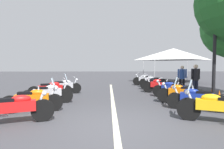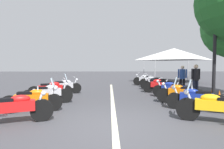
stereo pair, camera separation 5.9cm
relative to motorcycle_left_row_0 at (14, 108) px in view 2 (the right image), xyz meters
name	(u,v)px [view 2 (the right image)]	position (x,y,z in m)	size (l,w,h in m)	color
ground_plane	(115,126)	(-0.20, -2.81, -0.46)	(80.00, 80.00, 0.00)	#424247
lane_centre_stripe	(112,100)	(3.34, -2.81, -0.46)	(13.51, 0.16, 0.01)	beige
motorcycle_left_row_0	(14,108)	(0.00, 0.00, 0.00)	(0.98, 2.04, 1.00)	black
motorcycle_left_row_1	(33,99)	(1.31, 0.03, 0.00)	(0.76, 2.05, 1.20)	black
motorcycle_left_row_2	(48,93)	(2.64, -0.05, -0.01)	(0.92, 2.05, 1.00)	black
motorcycle_left_row_3	(51,89)	(3.97, 0.23, 0.01)	(0.98, 2.06, 1.21)	black
motorcycle_left_row_4	(64,86)	(5.34, -0.04, -0.01)	(0.83, 2.01, 0.98)	black
motorcycle_right_row_0	(216,107)	(-0.02, -5.69, 0.02)	(1.08, 2.09, 1.23)	black
motorcycle_right_row_1	(195,98)	(1.43, -5.78, 0.00)	(1.05, 1.97, 1.20)	black
motorcycle_right_row_2	(181,93)	(2.57, -5.70, 0.00)	(0.99, 1.93, 1.00)	black
motorcycle_right_row_3	(173,89)	(3.91, -5.82, -0.01)	(1.20, 1.84, 0.99)	black
motorcycle_right_row_4	(160,85)	(5.43, -5.63, 0.00)	(1.14, 1.94, 1.01)	black
motorcycle_right_row_5	(156,83)	(6.72, -5.74, -0.01)	(1.14, 2.01, 0.99)	black
motorcycle_right_row_6	(153,81)	(8.04, -5.85, 0.00)	(1.18, 1.90, 1.00)	black
motorcycle_right_row_7	(146,80)	(9.33, -5.57, 0.00)	(1.00, 1.98, 1.01)	black
street_lamp_twin_globe	(215,27)	(2.85, -7.26, 2.85)	(0.32, 1.22, 4.83)	black
traffic_cone_0	(212,95)	(3.04, -7.30, -0.17)	(0.36, 0.36, 0.61)	orange
traffic_cone_1	(219,98)	(2.35, -7.23, -0.17)	(0.36, 0.36, 0.61)	orange
bystander_0	(182,77)	(6.00, -7.13, 0.48)	(0.32, 0.51, 1.61)	black
bystander_1	(196,78)	(4.44, -7.21, 0.52)	(0.32, 0.52, 1.68)	#1E2338
event_tent	(174,54)	(12.00, -8.73, 2.19)	(5.28, 5.28, 3.20)	white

